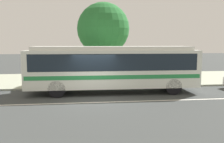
{
  "coord_description": "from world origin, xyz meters",
  "views": [
    {
      "loc": [
        -0.55,
        -13.05,
        3.14
      ],
      "look_at": [
        1.27,
        2.18,
        1.3
      ],
      "focal_mm": 37.55,
      "sensor_mm": 36.0,
      "label": 1
    }
  ],
  "objects_px": {
    "transit_bus": "(113,66)",
    "pedestrian_waiting_near_sign": "(129,70)",
    "bus_stop_sign": "(151,64)",
    "street_tree_near_stop": "(103,29)",
    "pedestrian_walking_along_curb": "(104,73)"
  },
  "relations": [
    {
      "from": "bus_stop_sign",
      "to": "pedestrian_walking_along_curb",
      "type": "bearing_deg",
      "value": -179.77
    },
    {
      "from": "transit_bus",
      "to": "bus_stop_sign",
      "type": "xyz_separation_m",
      "value": [
        3.0,
        1.89,
        -0.11
      ]
    },
    {
      "from": "street_tree_near_stop",
      "to": "transit_bus",
      "type": "bearing_deg",
      "value": -86.93
    },
    {
      "from": "pedestrian_walking_along_curb",
      "to": "street_tree_near_stop",
      "type": "distance_m",
      "value": 4.26
    },
    {
      "from": "pedestrian_waiting_near_sign",
      "to": "pedestrian_walking_along_curb",
      "type": "height_order",
      "value": "pedestrian_waiting_near_sign"
    },
    {
      "from": "pedestrian_waiting_near_sign",
      "to": "street_tree_near_stop",
      "type": "relative_size",
      "value": 0.27
    },
    {
      "from": "transit_bus",
      "to": "pedestrian_waiting_near_sign",
      "type": "bearing_deg",
      "value": 58.37
    },
    {
      "from": "pedestrian_waiting_near_sign",
      "to": "pedestrian_walking_along_curb",
      "type": "relative_size",
      "value": 1.05
    },
    {
      "from": "transit_bus",
      "to": "street_tree_near_stop",
      "type": "relative_size",
      "value": 1.69
    },
    {
      "from": "pedestrian_waiting_near_sign",
      "to": "pedestrian_walking_along_curb",
      "type": "distance_m",
      "value": 2.06
    },
    {
      "from": "pedestrian_waiting_near_sign",
      "to": "bus_stop_sign",
      "type": "xyz_separation_m",
      "value": [
        1.46,
        -0.61,
        0.49
      ]
    },
    {
      "from": "pedestrian_walking_along_curb",
      "to": "bus_stop_sign",
      "type": "xyz_separation_m",
      "value": [
        3.42,
        0.01,
        0.55
      ]
    },
    {
      "from": "transit_bus",
      "to": "bus_stop_sign",
      "type": "height_order",
      "value": "transit_bus"
    },
    {
      "from": "transit_bus",
      "to": "pedestrian_walking_along_curb",
      "type": "relative_size",
      "value": 6.59
    },
    {
      "from": "street_tree_near_stop",
      "to": "pedestrian_walking_along_curb",
      "type": "bearing_deg",
      "value": -93.68
    }
  ]
}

